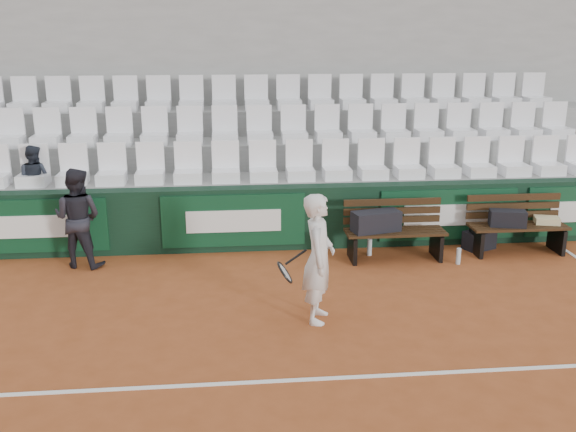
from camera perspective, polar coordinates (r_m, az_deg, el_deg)
The scene contains 21 objects.
ground at distance 6.59m, azimuth -2.45°, elevation -14.55°, with size 80.00×80.00×0.00m, color #9F4C24.
court_baseline at distance 6.59m, azimuth -2.45°, elevation -14.52°, with size 18.00×0.06×0.01m, color white.
back_barrier at distance 10.06m, azimuth -3.33°, elevation -0.21°, with size 18.00×0.34×1.00m.
grandstand_tier_front at distance 10.67m, azimuth -3.84°, elevation 0.76°, with size 18.00×0.95×1.00m, color gray.
grandstand_tier_mid at distance 11.53m, azimuth -4.01°, elevation 3.12°, with size 18.00×0.95×1.45m, color gray.
grandstand_tier_back at distance 12.41m, azimuth -4.15°, elevation 5.15°, with size 18.00×0.95×1.90m, color gray.
grandstand_rear_wall at distance 12.85m, azimuth -4.34°, elevation 11.18°, with size 18.00×0.30×4.40m, color #979895.
seat_row_front at distance 10.31m, azimuth -3.89°, elevation 4.86°, with size 11.90×0.44×0.63m, color white.
seat_row_mid at distance 11.16m, azimuth -4.09°, elevation 8.11°, with size 11.90×0.44×0.63m, color white.
seat_row_back at distance 12.05m, azimuth -4.26°, elevation 10.89°, with size 11.90×0.44×0.63m, color silver.
bench_left at distance 9.82m, azimuth 9.46°, elevation -2.54°, with size 1.50×0.56×0.45m, color #34200F.
bench_right at distance 10.56m, azimuth 19.67°, elevation -1.93°, with size 1.50×0.56×0.45m, color #372110.
sports_bag_left at distance 9.64m, azimuth 7.83°, elevation -0.47°, with size 0.71×0.31×0.31m, color black.
sports_bag_right at distance 10.36m, azimuth 18.93°, elevation -0.19°, with size 0.53×0.25×0.25m, color black.
towel at distance 10.73m, azimuth 22.02°, elevation -0.35°, with size 0.36×0.26×0.10m, color #D5C38A.
sports_bag_ground at distance 10.59m, azimuth 16.63°, elevation -2.06°, with size 0.48×0.29×0.29m, color black.
water_bottle_near at distance 9.94m, azimuth 7.25°, elevation -2.76°, with size 0.07×0.07×0.26m, color silver.
water_bottle_far at distance 9.84m, azimuth 14.91°, elevation -3.47°, with size 0.07×0.07×0.24m, color #AFBFC6.
tennis_player at distance 7.55m, azimuth 2.72°, elevation -3.79°, with size 0.74×0.64×1.56m.
ball_kid at distance 9.75m, azimuth -18.19°, elevation -0.16°, with size 0.71×0.56×1.47m, color black.
spectator_c at distance 10.74m, azimuth -21.86°, elevation 5.40°, with size 0.52×0.41×1.08m, color #202530.
Camera 1 is at (-0.27, -5.64, 3.41)m, focal length 40.00 mm.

